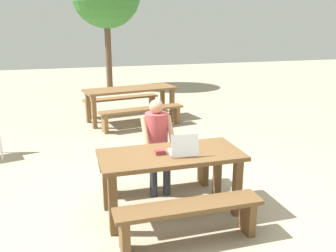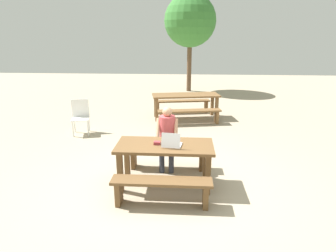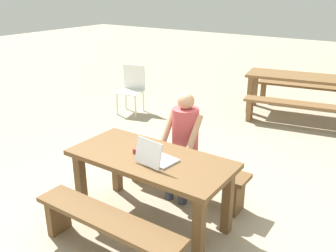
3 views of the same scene
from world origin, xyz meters
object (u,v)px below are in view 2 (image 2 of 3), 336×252
laptop (172,143)px  person_seated (167,134)px  small_pouch (157,143)px  picnic_table_mid (186,98)px  picnic_table_front (165,151)px  tree_left (190,21)px  plastic_chair (81,116)px

laptop → person_seated: person_seated is taller
small_pouch → picnic_table_mid: bearing=83.9°
picnic_table_front → picnic_table_mid: bearing=85.6°
picnic_table_mid → tree_left: tree_left is taller
person_seated → laptop: bearing=-79.9°
small_pouch → person_seated: bearing=78.4°
laptop → person_seated: 0.72m
laptop → small_pouch: laptop is taller
picnic_table_front → small_pouch: size_ratio=14.71×
person_seated → tree_left: bearing=86.9°
small_pouch → person_seated: size_ratio=0.09×
laptop → tree_left: size_ratio=0.08×
plastic_chair → picnic_table_mid: size_ratio=0.42×
picnic_table_front → plastic_chair: plastic_chair is taller
person_seated → picnic_table_mid: person_seated is taller
person_seated → picnic_table_front: bearing=-89.8°
picnic_table_front → laptop: laptop is taller
picnic_table_front → tree_left: (0.46, 9.00, 2.48)m
picnic_table_mid → picnic_table_front: bearing=-104.5°
laptop → plastic_chair: (-2.56, 2.75, -0.34)m
laptop → plastic_chair: 3.78m
small_pouch → picnic_table_mid: small_pouch is taller
person_seated → tree_left: tree_left is taller
picnic_table_mid → tree_left: (0.12, 4.69, 2.47)m
laptop → picnic_table_mid: (0.21, 4.40, -0.17)m
person_seated → picnic_table_mid: bearing=84.8°
laptop → tree_left: 9.37m
person_seated → picnic_table_mid: 3.71m
tree_left → laptop: bearing=-92.1°
laptop → picnic_table_front: bearing=-27.1°
small_pouch → person_seated: (0.13, 0.62, -0.06)m
plastic_chair → tree_left: tree_left is taller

